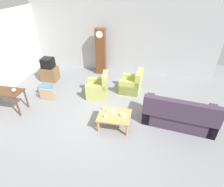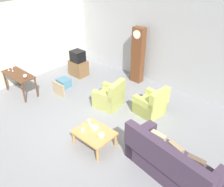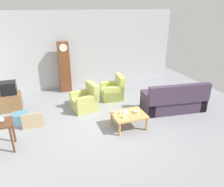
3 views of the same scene
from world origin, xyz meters
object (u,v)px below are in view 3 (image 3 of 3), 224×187
Objects in this scene: framed_picture_leaning at (33,121)px; storage_box_blue at (21,118)px; coffee_table_wood at (129,116)px; bowl_shallow_green at (136,112)px; couch_floral at (174,101)px; glass_dome_cloche at (1,120)px; cup_white_porcelain at (123,117)px; tv_crt at (8,88)px; cup_blue_rimmed at (115,112)px; cup_cream_tall at (120,113)px; bowl_white_stacked at (125,112)px; grandfather_clock at (64,67)px; tv_stand_cabinet at (11,102)px; armchair_olive_far at (113,91)px; armchair_olive_near at (85,101)px.

storage_box_blue is at bearing 124.96° from framed_picture_leaning.
coffee_table_wood is 5.65× the size of bowl_shallow_green.
glass_dome_cloche is (-5.21, -0.31, 0.46)m from couch_floral.
bowl_shallow_green is at bearing 18.93° from cup_white_porcelain.
cup_white_porcelain is 0.51m from bowl_shallow_green.
cup_blue_rimmed is at bearing -36.93° from tv_crt.
storage_box_blue is at bearing 156.72° from bowl_shallow_green.
cup_cream_tall is 0.43× the size of bowl_white_stacked.
grandfather_clock is 3.91m from bowl_shallow_green.
framed_picture_leaning is at bearing 162.47° from cup_blue_rimmed.
tv_stand_cabinet is 1.06m from storage_box_blue.
couch_floral reaches higher than coffee_table_wood.
glass_dome_cloche is at bearing -179.11° from cup_blue_rimmed.
cup_white_porcelain is at bearing -68.66° from cup_blue_rimmed.
bowl_shallow_green is (-1.65, -0.45, 0.11)m from couch_floral.
glass_dome_cloche is 3.58m from bowl_shallow_green.
armchair_olive_far is at bearing 79.36° from bowl_white_stacked.
armchair_olive_near is 10.83× the size of cup_blue_rimmed.
couch_floral is 1.06× the size of grandfather_clock.
couch_floral is 2.28m from cup_blue_rimmed.
framed_picture_leaning is (-1.38, -2.64, -0.81)m from grandfather_clock.
grandfather_clock is 4.31× the size of tv_crt.
storage_box_blue is 2.60× the size of bowl_shallow_green.
armchair_olive_near is 5.42× the size of bowl_shallow_green.
tv_crt is 1.74m from framed_picture_leaning.
armchair_olive_near is 1.65m from cup_cream_tall.
storage_box_blue is at bearing 150.56° from cup_white_porcelain.
grandfather_clock is 11.53× the size of bowl_white_stacked.
framed_picture_leaning is at bearing -158.77° from armchair_olive_near.
glass_dome_cloche is (-3.61, -1.98, 0.51)m from armchair_olive_far.
bowl_shallow_green is (3.57, -2.40, -0.35)m from tv_crt.
armchair_olive_near is 5.13× the size of bowl_white_stacked.
armchair_olive_far is 0.44× the size of grandfather_clock.
framed_picture_leaning reaches higher than storage_box_blue.
grandfather_clock is (-1.59, 1.43, 0.73)m from armchair_olive_far.
bowl_shallow_green is at bearing 0.38° from coffee_table_wood.
glass_dome_cloche is (0.01, -2.27, 0.01)m from tv_crt.
tv_stand_cabinet reaches higher than storage_box_blue.
cup_cream_tall is (3.09, -0.04, -0.35)m from glass_dome_cloche.
bowl_shallow_green is (1.16, -1.59, 0.16)m from armchair_olive_near.
bowl_shallow_green is (0.47, -0.09, -0.00)m from cup_cream_tall.
storage_box_blue is at bearing 156.25° from bowl_white_stacked.
storage_box_blue is (-3.02, 1.40, -0.22)m from coffee_table_wood.
armchair_olive_far is 5.42× the size of bowl_shallow_green.
tv_crt is at bearing 143.07° from cup_blue_rimmed.
armchair_olive_far is at bearing 12.17° from storage_box_blue.
grandfather_clock reaches higher than armchair_olive_far.
framed_picture_leaning is at bearing 161.55° from cup_cream_tall.
cup_blue_rimmed is (-0.38, 0.18, 0.10)m from coffee_table_wood.
framed_picture_leaning is (-4.56, 0.46, -0.12)m from couch_floral.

